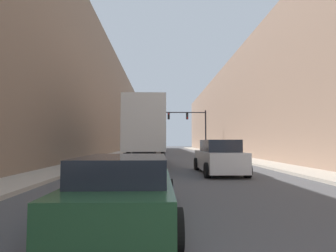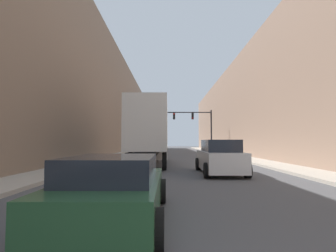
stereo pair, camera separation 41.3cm
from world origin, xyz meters
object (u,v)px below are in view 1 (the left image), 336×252
object	(u,v)px
sedan_car	(125,189)
traffic_signal_gantry	(191,123)
semi_truck	(148,132)
suv_car	(219,157)

from	to	relation	value
sedan_car	traffic_signal_gantry	bearing A→B (deg)	80.42
semi_truck	suv_car	world-z (taller)	semi_truck
semi_truck	traffic_signal_gantry	xyz separation A→B (m)	(5.25, 15.88, 1.86)
semi_truck	sedan_car	distance (m)	14.44
suv_car	traffic_signal_gantry	size ratio (longest dim) A/B	0.61
semi_truck	suv_car	size ratio (longest dim) A/B	2.59
sedan_car	suv_car	xyz separation A→B (m)	(3.78, 8.00, 0.18)
semi_truck	sedan_car	world-z (taller)	semi_truck
suv_car	sedan_car	bearing A→B (deg)	-115.31
semi_truck	suv_car	distance (m)	7.61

